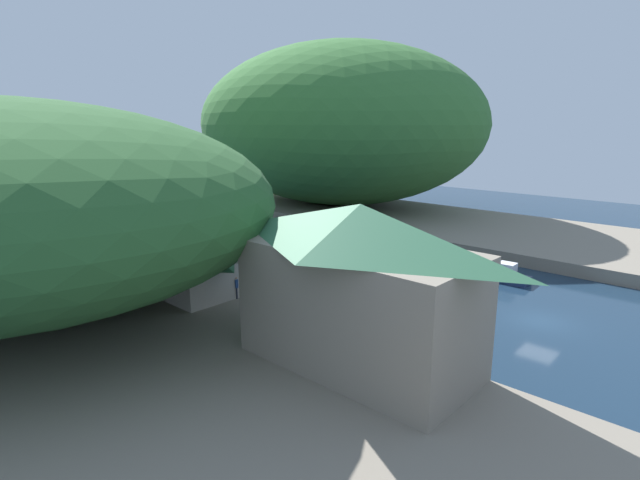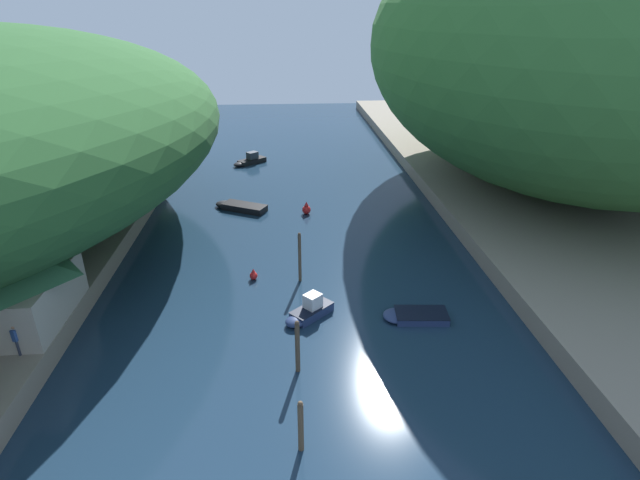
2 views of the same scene
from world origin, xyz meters
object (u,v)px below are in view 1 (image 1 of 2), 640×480
(boathouse_shed, at_px, (194,265))
(boat_open_rowboat, at_px, (499,275))
(boat_navy_launch, at_px, (178,243))
(boat_near_quay, at_px, (366,252))
(person_on_quay, at_px, (398,337))
(boat_cabin_cruiser, at_px, (119,225))
(person_by_boathouse, at_px, (236,286))
(waterfront_building, at_px, (359,284))
(boat_mid_channel, at_px, (324,261))
(channel_buoy_near, at_px, (228,235))
(channel_buoy_far, at_px, (266,260))

(boathouse_shed, xyz_separation_m, boat_open_rowboat, (22.62, -14.06, -3.01))
(boat_navy_launch, xyz_separation_m, boat_near_quay, (11.55, -18.62, -0.06))
(boat_near_quay, xyz_separation_m, person_on_quay, (-19.86, -17.30, 2.02))
(boathouse_shed, bearing_deg, boat_cabin_cruiser, 72.89)
(boat_near_quay, distance_m, boat_open_rowboat, 14.44)
(boat_navy_launch, distance_m, person_by_boathouse, 23.85)
(waterfront_building, relative_size, boat_mid_channel, 4.08)
(waterfront_building, relative_size, boathouse_shed, 1.92)
(channel_buoy_near, bearing_deg, boat_mid_channel, -92.40)
(boat_mid_channel, distance_m, boat_open_rowboat, 16.54)
(channel_buoy_near, bearing_deg, boat_cabin_cruiser, 110.11)
(boat_mid_channel, bearing_deg, person_on_quay, 99.97)
(channel_buoy_far, relative_size, person_by_boathouse, 0.47)
(boat_near_quay, bearing_deg, boat_mid_channel, 89.32)
(boat_near_quay, height_order, person_by_boathouse, person_by_boathouse)
(boat_near_quay, relative_size, boat_open_rowboat, 0.73)
(boathouse_shed, bearing_deg, channel_buoy_near, 46.87)
(channel_buoy_near, relative_size, person_by_boathouse, 0.68)
(person_by_boathouse, bearing_deg, boat_open_rowboat, -102.48)
(channel_buoy_near, xyz_separation_m, channel_buoy_far, (-4.12, -11.61, -0.14))
(boat_cabin_cruiser, distance_m, channel_buoy_near, 17.31)
(person_on_quay, bearing_deg, channel_buoy_near, -19.54)
(boat_navy_launch, distance_m, person_on_quay, 36.92)
(person_by_boathouse, bearing_deg, waterfront_building, -173.89)
(person_by_boathouse, bearing_deg, boathouse_shed, 39.63)
(channel_buoy_near, bearing_deg, boat_near_quay, -72.25)
(boat_open_rowboat, bearing_deg, channel_buoy_near, 99.18)
(person_by_boathouse, bearing_deg, boat_mid_channel, -59.29)
(boathouse_shed, bearing_deg, boat_mid_channel, 3.40)
(boat_cabin_cruiser, relative_size, channel_buoy_far, 5.09)
(boat_cabin_cruiser, xyz_separation_m, channel_buoy_far, (1.83, -27.87, -0.09))
(waterfront_building, relative_size, boat_navy_launch, 2.56)
(boat_open_rowboat, relative_size, person_on_quay, 3.16)
(boat_mid_channel, relative_size, channel_buoy_far, 4.04)
(boat_mid_channel, bearing_deg, channel_buoy_far, -7.43)
(person_by_boathouse, bearing_deg, boat_cabin_cruiser, 1.20)
(boat_cabin_cruiser, bearing_deg, boat_near_quay, 157.85)
(boat_near_quay, bearing_deg, person_by_boathouse, 104.30)
(channel_buoy_far, bearing_deg, person_by_boathouse, -140.37)
(boat_mid_channel, distance_m, boat_cabin_cruiser, 33.17)
(boat_cabin_cruiser, height_order, person_by_boathouse, person_by_boathouse)
(waterfront_building, height_order, boat_near_quay, waterfront_building)
(boathouse_shed, relative_size, boat_cabin_cruiser, 1.69)
(boat_cabin_cruiser, relative_size, boat_open_rowboat, 0.76)
(boathouse_shed, distance_m, boat_near_quay, 22.03)
(boathouse_shed, height_order, person_on_quay, boathouse_shed)
(boathouse_shed, bearing_deg, waterfront_building, -91.98)
(boat_navy_launch, relative_size, person_on_quay, 3.04)
(boat_cabin_cruiser, distance_m, boat_open_rowboat, 49.28)
(boat_mid_channel, height_order, boat_near_quay, boat_mid_channel)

